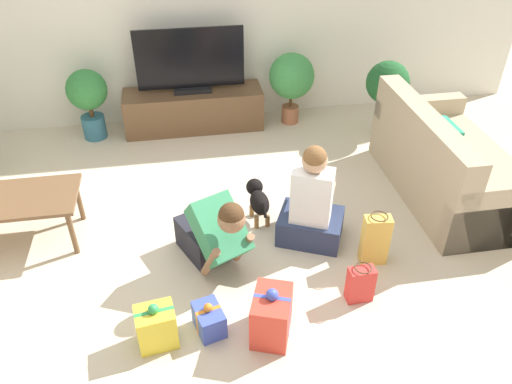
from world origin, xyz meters
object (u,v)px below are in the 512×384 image
object	(u,v)px
dog	(258,198)
gift_box_b	(272,315)
gift_box_a	(156,327)
tv_console	(194,110)
coffee_table	(14,203)
potted_plant_corner_right	(387,87)
sofa_right	(447,165)
tv	(190,64)
gift_bag_b	(375,240)
person_kneeling	(214,233)
gift_box_c	(209,319)
potted_plant_back_left	(88,96)
gift_bag_a	(360,284)
person_sitting	(311,207)
potted_plant_back_right	(292,78)

from	to	relation	value
dog	gift_box_b	xyz separation A→B (m)	(-0.13, -1.30, -0.03)
gift_box_a	tv_console	bearing A→B (deg)	81.54
coffee_table	potted_plant_corner_right	world-z (taller)	potted_plant_corner_right
potted_plant_corner_right	dog	bearing A→B (deg)	-141.69
sofa_right	tv	xyz separation A→B (m)	(-2.25, 1.73, 0.47)
coffee_table	gift_bag_b	distance (m)	2.91
tv_console	gift_bag_b	xyz separation A→B (m)	(1.25, -2.54, -0.01)
tv_console	gift_box_a	distance (m)	3.10
potted_plant_corner_right	person_kneeling	distance (m)	2.82
gift_box_b	gift_box_c	distance (m)	0.44
gift_box_c	potted_plant_back_left	bearing A→B (deg)	109.19
gift_box_c	gift_bag_a	size ratio (longest dim) A/B	0.89
gift_box_a	potted_plant_back_left	bearing A→B (deg)	102.73
sofa_right	person_sitting	distance (m)	1.50
tv_console	potted_plant_back_left	distance (m)	1.17
tv_console	potted_plant_back_left	size ratio (longest dim) A/B	1.97
potted_plant_back_right	gift_bag_b	bearing A→B (deg)	-87.31
gift_box_a	sofa_right	bearing A→B (deg)	26.28
potted_plant_back_left	sofa_right	bearing A→B (deg)	-26.38
potted_plant_corner_right	gift_box_a	world-z (taller)	potted_plant_corner_right
gift_box_b	person_kneeling	bearing A→B (deg)	112.74
dog	gift_bag_a	xyz separation A→B (m)	(0.57, -1.09, -0.06)
person_sitting	person_kneeling	bearing A→B (deg)	37.44
potted_plant_back_left	coffee_table	bearing A→B (deg)	-103.30
potted_plant_back_left	gift_bag_b	xyz separation A→B (m)	(2.39, -2.49, -0.28)
gift_box_b	gift_box_a	bearing A→B (deg)	175.71
coffee_table	gift_box_b	bearing A→B (deg)	-35.04
tv	gift_box_b	size ratio (longest dim) A/B	2.79
gift_box_b	person_sitting	bearing A→B (deg)	61.14
coffee_table	gift_bag_b	bearing A→B (deg)	-14.48
dog	gift_box_b	size ratio (longest dim) A/B	1.16
sofa_right	person_sitting	world-z (taller)	person_sitting
coffee_table	gift_bag_a	bearing A→B (deg)	-23.21
coffee_table	person_sitting	size ratio (longest dim) A/B	1.08
gift_box_c	potted_plant_corner_right	bearing A→B (deg)	48.61
gift_box_a	gift_bag_a	distance (m)	1.47
potted_plant_corner_right	gift_bag_b	bearing A→B (deg)	-112.68
sofa_right	dog	bearing A→B (deg)	93.05
gift_box_b	gift_box_c	xyz separation A→B (m)	(-0.41, 0.11, -0.08)
potted_plant_corner_right	gift_box_b	xyz separation A→B (m)	(-1.79, -2.61, -0.40)
gift_bag_a	gift_bag_b	size ratio (longest dim) A/B	0.69
tv	person_sitting	distance (m)	2.39
tv_console	tv	size ratio (longest dim) A/B	1.33
sofa_right	gift_bag_b	world-z (taller)	sofa_right
dog	gift_box_c	xyz separation A→B (m)	(-0.55, -1.19, -0.11)
potted_plant_back_right	gift_box_c	distance (m)	3.25
person_kneeling	gift_bag_b	bearing A→B (deg)	-31.82
sofa_right	person_sitting	bearing A→B (deg)	108.14
coffee_table	potted_plant_back_right	bearing A→B (deg)	33.26
person_kneeling	gift_box_c	distance (m)	0.68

